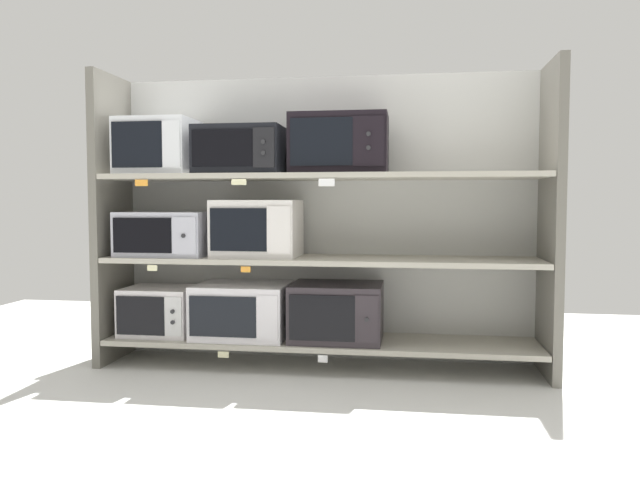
{
  "coord_description": "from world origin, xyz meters",
  "views": [
    {
      "loc": [
        0.51,
        -3.48,
        0.97
      ],
      "look_at": [
        0.0,
        0.0,
        0.75
      ],
      "focal_mm": 34.18,
      "sensor_mm": 36.0,
      "label": 1
    }
  ],
  "objects_px": {
    "microwave_5": "(159,147)",
    "microwave_6": "(242,151)",
    "microwave_1": "(242,310)",
    "microwave_7": "(339,144)",
    "microwave_4": "(257,228)",
    "microwave_3": "(167,234)",
    "microwave_0": "(160,311)",
    "microwave_2": "(337,312)"
  },
  "relations": [
    {
      "from": "microwave_1",
      "to": "microwave_3",
      "type": "xyz_separation_m",
      "value": [
        -0.46,
        -0.0,
        0.45
      ]
    },
    {
      "from": "microwave_1",
      "to": "microwave_5",
      "type": "xyz_separation_m",
      "value": [
        -0.51,
        -0.0,
        0.97
      ]
    },
    {
      "from": "microwave_4",
      "to": "microwave_5",
      "type": "relative_size",
      "value": 1.13
    },
    {
      "from": "microwave_5",
      "to": "microwave_7",
      "type": "relative_size",
      "value": 0.79
    },
    {
      "from": "microwave_2",
      "to": "microwave_5",
      "type": "height_order",
      "value": "microwave_5"
    },
    {
      "from": "microwave_7",
      "to": "microwave_4",
      "type": "bearing_deg",
      "value": 179.98
    },
    {
      "from": "microwave_1",
      "to": "microwave_7",
      "type": "distance_m",
      "value": 1.13
    },
    {
      "from": "microwave_4",
      "to": "microwave_6",
      "type": "height_order",
      "value": "microwave_6"
    },
    {
      "from": "microwave_5",
      "to": "microwave_7",
      "type": "bearing_deg",
      "value": 0.0
    },
    {
      "from": "microwave_5",
      "to": "microwave_6",
      "type": "distance_m",
      "value": 0.51
    },
    {
      "from": "microwave_6",
      "to": "microwave_7",
      "type": "height_order",
      "value": "microwave_7"
    },
    {
      "from": "microwave_3",
      "to": "microwave_5",
      "type": "height_order",
      "value": "microwave_5"
    },
    {
      "from": "microwave_4",
      "to": "microwave_3",
      "type": "bearing_deg",
      "value": -179.98
    },
    {
      "from": "microwave_5",
      "to": "microwave_7",
      "type": "distance_m",
      "value": 1.08
    },
    {
      "from": "microwave_1",
      "to": "microwave_4",
      "type": "bearing_deg",
      "value": 0.0
    },
    {
      "from": "microwave_4",
      "to": "microwave_6",
      "type": "relative_size",
      "value": 0.98
    },
    {
      "from": "microwave_5",
      "to": "microwave_6",
      "type": "bearing_deg",
      "value": 0.02
    },
    {
      "from": "microwave_4",
      "to": "microwave_1",
      "type": "bearing_deg",
      "value": -180.0
    },
    {
      "from": "microwave_7",
      "to": "microwave_0",
      "type": "bearing_deg",
      "value": -179.99
    },
    {
      "from": "microwave_2",
      "to": "microwave_4",
      "type": "xyz_separation_m",
      "value": [
        -0.47,
        0.0,
        0.48
      ]
    },
    {
      "from": "microwave_1",
      "to": "microwave_6",
      "type": "bearing_deg",
      "value": -1.1
    },
    {
      "from": "microwave_1",
      "to": "microwave_3",
      "type": "relative_size",
      "value": 1.03
    },
    {
      "from": "microwave_5",
      "to": "microwave_6",
      "type": "relative_size",
      "value": 0.87
    },
    {
      "from": "microwave_3",
      "to": "microwave_7",
      "type": "height_order",
      "value": "microwave_7"
    },
    {
      "from": "microwave_4",
      "to": "microwave_0",
      "type": "bearing_deg",
      "value": -179.97
    },
    {
      "from": "microwave_2",
      "to": "microwave_6",
      "type": "relative_size",
      "value": 1.05
    },
    {
      "from": "microwave_2",
      "to": "microwave_6",
      "type": "bearing_deg",
      "value": 179.99
    },
    {
      "from": "microwave_3",
      "to": "microwave_4",
      "type": "xyz_separation_m",
      "value": [
        0.55,
        0.0,
        0.03
      ]
    },
    {
      "from": "microwave_2",
      "to": "microwave_4",
      "type": "height_order",
      "value": "microwave_4"
    },
    {
      "from": "microwave_1",
      "to": "microwave_6",
      "type": "distance_m",
      "value": 0.94
    },
    {
      "from": "microwave_0",
      "to": "microwave_7",
      "type": "relative_size",
      "value": 0.77
    },
    {
      "from": "microwave_6",
      "to": "microwave_0",
      "type": "bearing_deg",
      "value": -179.98
    },
    {
      "from": "microwave_3",
      "to": "microwave_7",
      "type": "bearing_deg",
      "value": -0.0
    },
    {
      "from": "microwave_1",
      "to": "microwave_5",
      "type": "relative_size",
      "value": 1.25
    },
    {
      "from": "microwave_3",
      "to": "microwave_6",
      "type": "relative_size",
      "value": 1.05
    },
    {
      "from": "microwave_0",
      "to": "microwave_3",
      "type": "height_order",
      "value": "microwave_3"
    },
    {
      "from": "microwave_3",
      "to": "microwave_7",
      "type": "relative_size",
      "value": 0.95
    },
    {
      "from": "microwave_6",
      "to": "microwave_7",
      "type": "xyz_separation_m",
      "value": [
        0.57,
        -0.0,
        0.03
      ]
    },
    {
      "from": "microwave_0",
      "to": "microwave_7",
      "type": "xyz_separation_m",
      "value": [
        1.09,
        0.0,
        0.99
      ]
    },
    {
      "from": "microwave_2",
      "to": "microwave_3",
      "type": "xyz_separation_m",
      "value": [
        -1.03,
        0.0,
        0.45
      ]
    },
    {
      "from": "microwave_7",
      "to": "microwave_6",
      "type": "bearing_deg",
      "value": 179.99
    },
    {
      "from": "microwave_7",
      "to": "microwave_3",
      "type": "bearing_deg",
      "value": 180.0
    }
  ]
}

